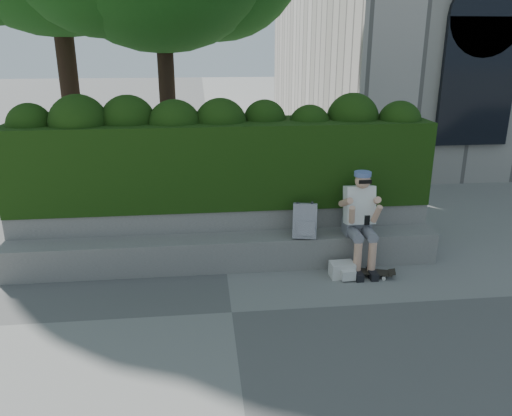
{
  "coord_description": "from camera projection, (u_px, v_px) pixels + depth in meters",
  "views": [
    {
      "loc": [
        -0.29,
        -5.17,
        3.04
      ],
      "look_at": [
        0.4,
        1.0,
        0.95
      ],
      "focal_mm": 35.0,
      "sensor_mm": 36.0,
      "label": 1
    }
  ],
  "objects": [
    {
      "name": "ground",
      "position": [
        232.0,
        312.0,
        5.87
      ],
      "size": [
        80.0,
        80.0,
        0.0
      ],
      "primitive_type": "plane",
      "color": "slate",
      "rests_on": "ground"
    },
    {
      "name": "bench_ledge",
      "position": [
        226.0,
        252.0,
        6.98
      ],
      "size": [
        6.0,
        0.45,
        0.45
      ],
      "primitive_type": "cube",
      "color": "gray",
      "rests_on": "ground"
    },
    {
      "name": "planter_wall",
      "position": [
        224.0,
        230.0,
        7.38
      ],
      "size": [
        6.0,
        0.5,
        0.75
      ],
      "primitive_type": "cube",
      "color": "gray",
      "rests_on": "ground"
    },
    {
      "name": "hedge",
      "position": [
        222.0,
        162.0,
        7.28
      ],
      "size": [
        6.0,
        1.0,
        1.2
      ],
      "primitive_type": "cube",
      "color": "black",
      "rests_on": "planter_wall"
    },
    {
      "name": "person",
      "position": [
        360.0,
        216.0,
        6.83
      ],
      "size": [
        0.4,
        0.76,
        1.38
      ],
      "color": "slate",
      "rests_on": "ground"
    },
    {
      "name": "skateboard",
      "position": [
        365.0,
        272.0,
        6.76
      ],
      "size": [
        0.74,
        0.38,
        0.08
      ],
      "rotation": [
        0.0,
        0.0,
        -0.3
      ],
      "color": "black",
      "rests_on": "ground"
    },
    {
      "name": "backpack_plaid",
      "position": [
        305.0,
        221.0,
        6.85
      ],
      "size": [
        0.36,
        0.24,
        0.48
      ],
      "primitive_type": "cube",
      "rotation": [
        0.0,
        0.0,
        -0.22
      ],
      "color": "#B2B1B6",
      "rests_on": "bench_ledge"
    },
    {
      "name": "backpack_ground",
      "position": [
        342.0,
        270.0,
        6.73
      ],
      "size": [
        0.33,
        0.24,
        0.21
      ],
      "primitive_type": "cube",
      "rotation": [
        0.0,
        0.0,
        0.03
      ],
      "color": "silver",
      "rests_on": "ground"
    }
  ]
}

